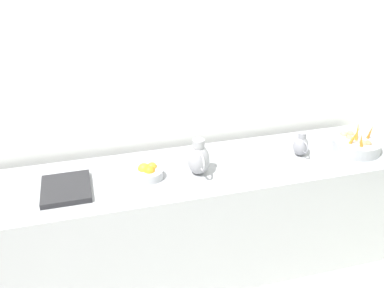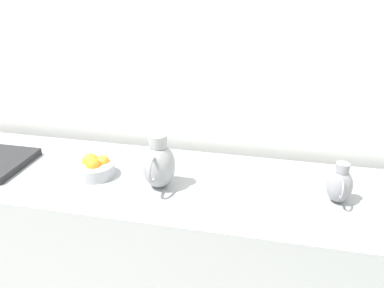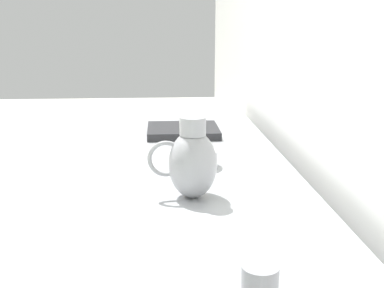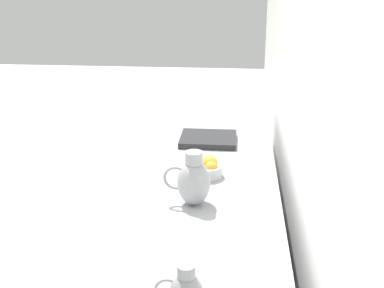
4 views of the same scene
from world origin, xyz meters
name	(u,v)px [view 4 (image 4 of 4)]	position (x,y,z in m)	size (l,w,h in m)	color
tile_wall_left	(336,94)	(-1.95, 0.79, 1.50)	(0.10, 7.63, 3.00)	white
prep_counter	(206,275)	(-1.50, 0.29, 0.44)	(0.69, 3.08, 0.87)	#9EA0A5
orange_bowl	(206,168)	(-1.47, 0.06, 0.92)	(0.18, 0.18, 0.10)	#ADAFB5
metal_pitcher_tall	(193,181)	(-1.44, 0.39, 0.99)	(0.21, 0.15, 0.25)	#939399
counter_sink_basin	(208,139)	(-1.45, -0.47, 0.89)	(0.34, 0.30, 0.04)	#232326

